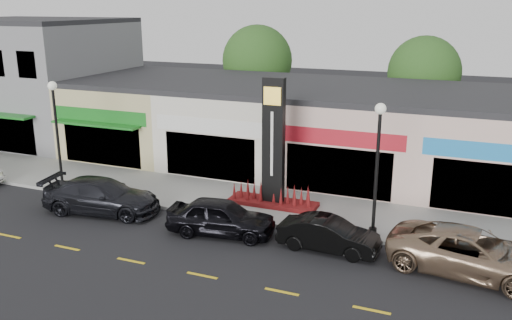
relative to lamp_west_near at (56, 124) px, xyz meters
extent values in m
plane|color=black|center=(8.00, -2.50, -3.48)|extent=(120.00, 120.00, 0.00)
cube|color=gray|center=(8.00, 1.85, -3.40)|extent=(52.00, 4.30, 0.15)
cube|color=gray|center=(8.00, -0.40, -3.40)|extent=(52.00, 0.20, 0.15)
cube|color=slate|center=(-10.00, 9.00, 0.52)|extent=(12.00, 10.00, 8.00)
cube|color=#262628|center=(-10.00, 9.00, 4.67)|extent=(12.00, 10.00, 0.30)
cube|color=black|center=(-5.50, 4.05, 2.32)|extent=(1.40, 0.10, 1.60)
cube|color=tan|center=(-0.50, 9.00, -1.23)|extent=(7.00, 10.00, 4.50)
cube|color=#262628|center=(-0.50, 9.00, 1.17)|extent=(7.00, 10.00, 0.30)
cube|color=black|center=(-0.50, 4.05, -2.08)|extent=(5.25, 0.10, 2.40)
cube|color=#19701E|center=(-0.50, 4.05, -0.38)|extent=(6.30, 0.12, 0.80)
cube|color=#19701E|center=(-0.50, 3.60, -0.78)|extent=(5.60, 0.90, 0.12)
cube|color=beige|center=(6.50, 9.00, -1.23)|extent=(7.00, 10.00, 4.50)
cube|color=#262628|center=(6.50, 9.00, 1.17)|extent=(7.00, 10.00, 0.30)
cube|color=black|center=(6.50, 4.05, -2.08)|extent=(5.25, 0.10, 2.40)
cube|color=silver|center=(6.50, 4.05, -0.38)|extent=(6.30, 0.12, 0.80)
cube|color=#CAAB9A|center=(13.50, 9.00, -1.23)|extent=(7.00, 10.00, 4.50)
cube|color=#262628|center=(13.50, 9.00, 1.17)|extent=(7.00, 10.00, 0.30)
cube|color=black|center=(13.50, 4.05, -2.08)|extent=(5.25, 0.10, 2.40)
cube|color=#B11724|center=(13.50, 4.05, -0.38)|extent=(6.30, 0.12, 0.80)
cube|color=#CAAB9A|center=(20.50, 9.00, -1.23)|extent=(7.00, 10.00, 4.50)
cube|color=#262628|center=(20.50, 9.00, 1.17)|extent=(7.00, 10.00, 0.30)
cube|color=black|center=(20.50, 4.05, -2.08)|extent=(5.25, 0.10, 2.40)
cube|color=#1C7BC5|center=(20.50, 4.05, -0.38)|extent=(6.30, 0.12, 0.80)
cylinder|color=#382619|center=(4.00, 17.00, -1.90)|extent=(0.36, 0.36, 3.15)
sphere|color=#204816|center=(4.00, 17.00, 1.75)|extent=(5.20, 5.20, 5.20)
cylinder|color=#382619|center=(16.00, 17.00, -1.99)|extent=(0.36, 0.36, 2.97)
sphere|color=#204816|center=(16.00, 17.00, 1.42)|extent=(4.80, 4.80, 4.80)
cylinder|color=black|center=(0.00, 0.00, -3.18)|extent=(0.32, 0.32, 0.30)
cylinder|color=black|center=(0.00, 0.00, -0.68)|extent=(0.14, 0.14, 5.00)
sphere|color=silver|center=(0.00, 0.00, 1.92)|extent=(0.44, 0.44, 0.44)
cylinder|color=black|center=(16.00, 0.00, -3.18)|extent=(0.32, 0.32, 0.30)
cylinder|color=black|center=(16.00, 0.00, -0.68)|extent=(0.14, 0.14, 5.00)
sphere|color=silver|center=(16.00, 0.00, 1.92)|extent=(0.44, 0.44, 0.44)
cube|color=#611210|center=(11.00, 1.70, -3.23)|extent=(4.20, 1.30, 0.20)
cube|color=black|center=(11.00, 1.70, -0.33)|extent=(1.00, 0.40, 6.00)
cube|color=yellow|center=(11.00, 1.48, 1.87)|extent=(0.80, 0.05, 0.80)
cube|color=silver|center=(11.00, 1.48, -0.33)|extent=(0.12, 0.04, 3.00)
imported|color=black|center=(3.91, -1.82, -2.69)|extent=(2.98, 5.70, 1.58)
imported|color=black|center=(10.08, -1.99, -2.71)|extent=(2.41, 4.72, 1.54)
imported|color=black|center=(14.61, -1.80, -2.83)|extent=(1.54, 4.01, 1.30)
imported|color=#8F745B|center=(19.75, -1.69, -2.68)|extent=(3.42, 6.04, 1.59)
camera|label=1|loc=(19.30, -20.81, 5.81)|focal=38.00mm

